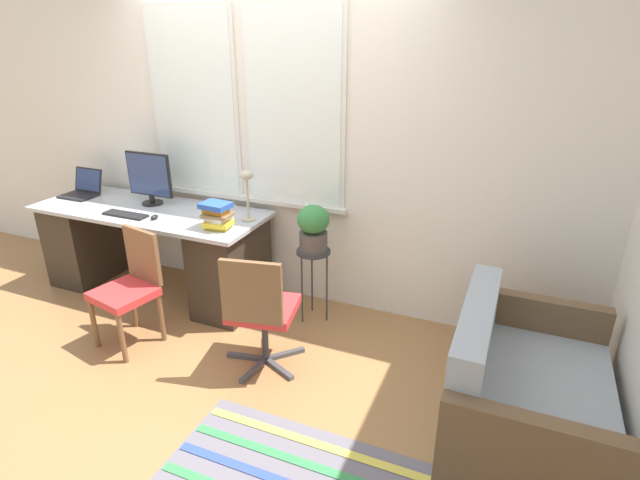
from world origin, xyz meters
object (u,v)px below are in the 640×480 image
keyboard (126,215)px  plant_stand (313,259)px  desk_lamp (247,184)px  potted_plant (313,227)px  desk_chair_wooden (130,286)px  laptop (82,190)px  book_stack (217,215)px  mouse (154,217)px  office_chair_swivel (260,310)px  couch_loveseat (521,398)px  monitor (149,178)px

keyboard → plant_stand: (1.50, 0.31, -0.25)m
desk_lamp → potted_plant: (0.54, 0.01, -0.28)m
desk_lamp → desk_chair_wooden: desk_lamp is taller
laptop → desk_chair_wooden: bearing=-33.0°
laptop → book_stack: (1.58, -0.22, 0.05)m
laptop → potted_plant: bearing=1.0°
mouse → desk_lamp: bearing=21.9°
desk_lamp → office_chair_swivel: desk_lamp is taller
laptop → book_stack: size_ratio=1.29×
laptop → mouse: laptop is taller
keyboard → desk_lamp: 1.04m
couch_loveseat → potted_plant: size_ratio=3.36×
mouse → couch_loveseat: mouse is taller
desk_chair_wooden → plant_stand: bearing=48.1°
monitor → laptop: bearing=-176.0°
book_stack → keyboard: bearing=-176.2°
office_chair_swivel → book_stack: bearing=-49.1°
book_stack → office_chair_swivel: bearing=-37.9°
mouse → desk_lamp: size_ratio=0.19×
office_chair_swivel → desk_chair_wooden: bearing=-7.7°
monitor → plant_stand: size_ratio=0.75×
laptop → desk_chair_wooden: laptop is taller
plant_stand → monitor: bearing=179.5°
desk_chair_wooden → potted_plant: potted_plant is taller
monitor → potted_plant: (1.50, -0.01, -0.21)m
plant_stand → potted_plant: 0.26m
laptop → couch_loveseat: 3.90m
mouse → desk_lamp: 0.79m
keyboard → book_stack: 0.84m
potted_plant → couch_loveseat: bearing=-25.3°
plant_stand → couch_loveseat: bearing=-25.3°
laptop → office_chair_swivel: laptop is taller
desk_lamp → desk_chair_wooden: (-0.54, -0.78, -0.60)m
keyboard → book_stack: (0.84, 0.06, 0.09)m
desk_lamp → couch_loveseat: (2.10, -0.72, -0.78)m
desk_lamp → keyboard: bearing=-162.7°
desk_chair_wooden → desk_lamp: bearing=67.2°
desk_lamp → office_chair_swivel: size_ratio=0.46×
mouse → plant_stand: (1.23, 0.29, -0.26)m
desk_lamp → plant_stand: 0.76m
office_chair_swivel → desk_lamp: bearing=-67.2°
desk_chair_wooden → couch_loveseat: desk_chair_wooden is taller
monitor → desk_lamp: 0.96m
laptop → desk_chair_wooden: (1.16, -0.75, -0.36)m
mouse → desk_chair_wooden: (0.15, -0.50, -0.33)m
plant_stand → potted_plant: bearing=-135.0°
couch_loveseat → mouse: bearing=80.9°
book_stack → office_chair_swivel: 0.87m
laptop → potted_plant: 2.24m
keyboard → mouse: mouse is taller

